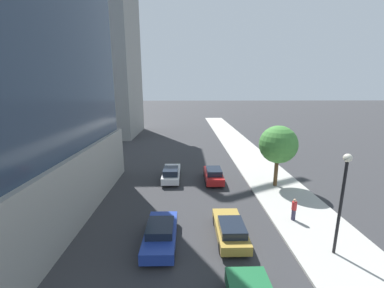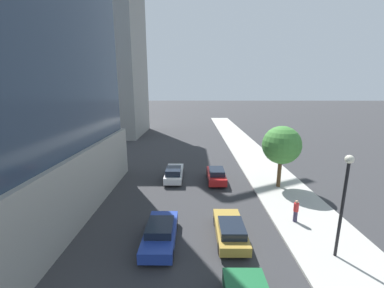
# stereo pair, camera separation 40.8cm
# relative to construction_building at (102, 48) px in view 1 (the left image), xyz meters

# --- Properties ---
(sidewalk) EXTENTS (5.20, 120.00, 0.15)m
(sidewalk) POSITION_rel_construction_building_xyz_m (24.78, -32.99, -16.85)
(sidewalk) COLOR #B2AFA8
(sidewalk) RESTS_ON ground
(construction_building) EXTENTS (19.75, 14.80, 40.73)m
(construction_building) POSITION_rel_construction_building_xyz_m (0.00, 0.00, 0.00)
(construction_building) COLOR gray
(construction_building) RESTS_ON ground
(street_lamp) EXTENTS (0.44, 0.44, 5.79)m
(street_lamp) POSITION_rel_construction_building_xyz_m (24.47, -37.84, -12.98)
(street_lamp) COLOR black
(street_lamp) RESTS_ON sidewalk
(street_tree) EXTENTS (3.49, 3.49, 5.78)m
(street_tree) POSITION_rel_construction_building_xyz_m (24.65, -28.11, -12.76)
(street_tree) COLOR brown
(street_tree) RESTS_ON sidewalk
(car_white) EXTENTS (1.74, 4.79, 1.48)m
(car_white) POSITION_rel_construction_building_xyz_m (14.59, -26.08, -16.21)
(car_white) COLOR silver
(car_white) RESTS_ON ground
(car_blue) EXTENTS (1.83, 4.50, 1.37)m
(car_blue) POSITION_rel_construction_building_xyz_m (14.59, -36.60, -16.24)
(car_blue) COLOR #233D9E
(car_blue) RESTS_ON ground
(car_gold) EXTENTS (1.76, 4.36, 1.31)m
(car_gold) POSITION_rel_construction_building_xyz_m (18.88, -36.19, -16.26)
(car_gold) COLOR #AD8938
(car_gold) RESTS_ON ground
(car_red) EXTENTS (1.73, 4.22, 1.45)m
(car_red) POSITION_rel_construction_building_xyz_m (18.88, -26.62, -16.20)
(car_red) COLOR red
(car_red) RESTS_ON ground
(pedestrian_red_shirt) EXTENTS (0.34, 0.34, 1.59)m
(pedestrian_red_shirt) POSITION_rel_construction_building_xyz_m (23.68, -34.32, -15.96)
(pedestrian_red_shirt) COLOR #38334C
(pedestrian_red_shirt) RESTS_ON sidewalk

